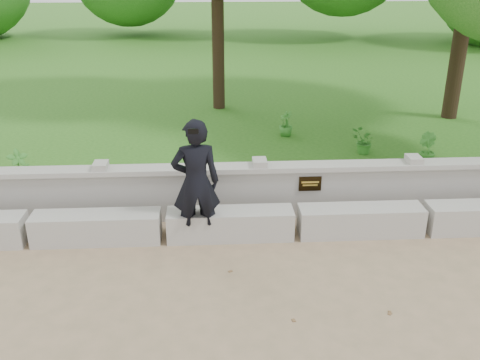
{
  "coord_description": "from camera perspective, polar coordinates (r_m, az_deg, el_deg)",
  "views": [
    {
      "loc": [
        -1.27,
        -5.31,
        3.95
      ],
      "look_at": [
        -0.85,
        1.95,
        0.92
      ],
      "focal_mm": 40.0,
      "sensor_mm": 36.0,
      "label": 1
    }
  ],
  "objects": [
    {
      "name": "ground",
      "position": [
        6.73,
        8.44,
        -13.59
      ],
      "size": [
        80.0,
        80.0,
        0.0
      ],
      "primitive_type": "plane",
      "color": "tan",
      "rests_on": "ground"
    },
    {
      "name": "parapet_wall",
      "position": [
        8.73,
        5.33,
        -1.03
      ],
      "size": [
        12.5,
        0.35,
        0.9
      ],
      "color": "#A19E98",
      "rests_on": "ground"
    },
    {
      "name": "shrub_c",
      "position": [
        11.13,
        13.03,
        3.98
      ],
      "size": [
        0.55,
        0.5,
        0.52
      ],
      "primitive_type": "imported",
      "rotation": [
        0.0,
        0.0,
        3.39
      ],
      "color": "#3B842D",
      "rests_on": "lawn"
    },
    {
      "name": "lawn",
      "position": [
        19.72,
        0.47,
        11.4
      ],
      "size": [
        40.0,
        22.0,
        0.25
      ],
      "primitive_type": "cube",
      "color": "#275E17",
      "rests_on": "ground"
    },
    {
      "name": "shrub_a",
      "position": [
        9.96,
        -22.46,
        1.12
      ],
      "size": [
        0.44,
        0.4,
        0.68
      ],
      "primitive_type": "imported",
      "rotation": [
        0.0,
        0.0,
        0.6
      ],
      "color": "#3B842D",
      "rests_on": "lawn"
    },
    {
      "name": "shrub_d",
      "position": [
        12.02,
        4.91,
        5.99
      ],
      "size": [
        0.39,
        0.41,
        0.56
      ],
      "primitive_type": "imported",
      "rotation": [
        0.0,
        0.0,
        5.18
      ],
      "color": "#3B842D",
      "rests_on": "lawn"
    },
    {
      "name": "concrete_bench",
      "position": [
        8.21,
        5.97,
        -4.51
      ],
      "size": [
        11.9,
        0.45,
        0.45
      ],
      "color": "#ABA8A2",
      "rests_on": "ground"
    },
    {
      "name": "man_main",
      "position": [
        7.71,
        -4.73,
        -0.3
      ],
      "size": [
        0.74,
        0.67,
        1.91
      ],
      "color": "black",
      "rests_on": "ground"
    },
    {
      "name": "shrub_b",
      "position": [
        10.75,
        19.27,
        3.04
      ],
      "size": [
        0.38,
        0.43,
        0.66
      ],
      "primitive_type": "imported",
      "rotation": [
        0.0,
        0.0,
        1.82
      ],
      "color": "#3B842D",
      "rests_on": "lawn"
    }
  ]
}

